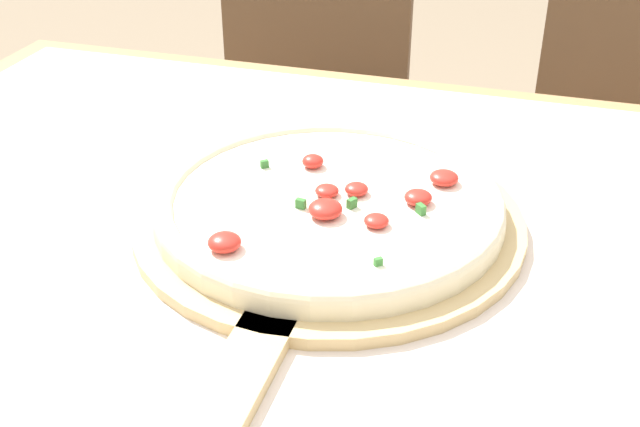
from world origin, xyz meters
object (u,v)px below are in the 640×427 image
object	(u,v)px
chair_left	(306,105)
chair_right	(633,144)
pizza_peel	(323,230)
pizza	(329,203)

from	to	relation	value
chair_left	chair_right	size ratio (longest dim) A/B	1.00
pizza_peel	pizza	bearing A→B (deg)	89.05
pizza_peel	pizza	size ratio (longest dim) A/B	1.69
pizza	chair_left	xyz separation A→B (m)	(-0.27, 0.76, -0.24)
pizza	chair_left	size ratio (longest dim) A/B	0.37
pizza	chair_right	world-z (taller)	chair_right
pizza_peel	chair_right	bearing A→B (deg)	66.02
pizza	chair_right	bearing A→B (deg)	65.49
pizza	chair_right	xyz separation A→B (m)	(0.35, 0.76, -0.24)
chair_left	chair_right	world-z (taller)	same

